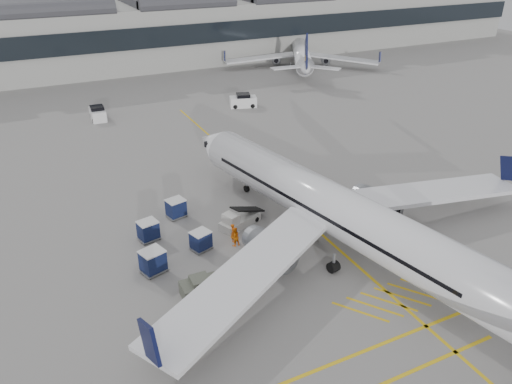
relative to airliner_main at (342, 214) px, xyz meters
name	(u,v)px	position (x,y,z in m)	size (l,w,h in m)	color
ground	(223,282)	(-10.11, 0.04, -3.21)	(220.00, 220.00, 0.00)	gray
terminal	(70,36)	(-10.11, 71.96, 2.93)	(200.00, 20.45, 12.40)	#9E9E99
apron_markings	(279,197)	(-0.11, 10.04, -3.20)	(0.25, 60.00, 0.01)	gold
airliner_main	(342,214)	(0.00, 0.00, 0.00)	(36.87, 40.66, 10.92)	silver
airliner_far	(301,54)	(29.08, 55.17, -0.69)	(26.60, 29.34, 8.56)	silver
belt_loader	(239,220)	(-5.76, 6.86, -2.66)	(4.75, 2.89, 1.89)	#B8B5AE
baggage_cart_a	(176,208)	(-10.17, 10.67, -2.29)	(1.90, 1.68, 1.72)	gray
baggage_cart_b	(201,240)	(-10.02, 4.80, -2.33)	(1.88, 1.70, 1.63)	gray
baggage_cart_c	(148,230)	(-13.40, 8.06, -2.29)	(1.88, 1.66, 1.72)	gray
baggage_cart_d	(153,261)	(-14.27, 3.51, -2.21)	(2.13, 1.92, 1.87)	gray
ramp_agent_a	(233,233)	(-7.22, 4.77, -2.40)	(0.59, 0.39, 1.61)	#E15C0B
ramp_agent_b	(235,237)	(-7.36, 4.12, -2.38)	(0.80, 0.62, 1.65)	orange
pushback_tug	(200,287)	(-12.07, -0.59, -2.54)	(2.69, 1.69, 1.49)	#54584B
safety_cone_nose	(252,153)	(1.94, 20.36, -2.93)	(0.40, 0.40, 0.56)	#F24C0A
safety_cone_engine	(300,196)	(1.62, 8.95, -2.97)	(0.35, 0.35, 0.48)	#F24C0A
service_van_mid	(98,114)	(-11.50, 40.95, -2.37)	(1.94, 3.71, 1.88)	silver
service_van_right	(243,101)	(8.73, 37.40, -2.33)	(4.23, 2.96, 1.97)	silver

